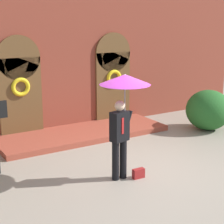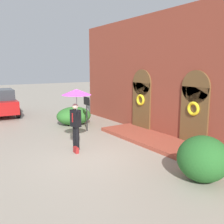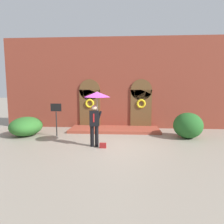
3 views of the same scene
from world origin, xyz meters
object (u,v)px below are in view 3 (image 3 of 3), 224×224
handbag (103,145)px  shrub_right (188,125)px  shrub_left (26,126)px  person_with_umbrella (96,102)px  sign_post (56,114)px

handbag → shrub_right: size_ratio=0.19×
shrub_left → shrub_right: size_ratio=1.35×
person_with_umbrella → handbag: (0.29, -0.20, -1.80)m
person_with_umbrella → sign_post: (-2.34, 1.68, -0.75)m
handbag → shrub_right: bearing=27.5°
handbag → person_with_umbrella: bearing=147.4°
person_with_umbrella → sign_post: bearing=144.3°
sign_post → shrub_left: size_ratio=0.88×
person_with_umbrella → shrub_right: person_with_umbrella is taller
shrub_left → shrub_right: bearing=-0.1°
shrub_left → sign_post: bearing=-2.7°
person_with_umbrella → shrub_right: size_ratio=1.64×
person_with_umbrella → shrub_left: (-4.02, 1.76, -1.42)m
person_with_umbrella → handbag: size_ratio=8.44×
sign_post → shrub_right: 6.74m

